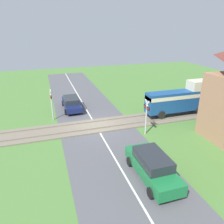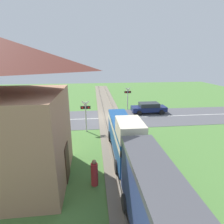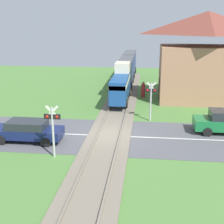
{
  "view_description": "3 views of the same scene",
  "coord_description": "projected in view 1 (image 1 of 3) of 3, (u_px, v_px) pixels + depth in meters",
  "views": [
    {
      "loc": [
        17.15,
        -3.97,
        8.35
      ],
      "look_at": [
        0.0,
        1.49,
        1.2
      ],
      "focal_mm": 35.0,
      "sensor_mm": 36.0,
      "label": 1
    },
    {
      "loc": [
        1.89,
        18.94,
        6.61
      ],
      "look_at": [
        0.0,
        1.49,
        1.2
      ],
      "focal_mm": 28.0,
      "sensor_mm": 36.0,
      "label": 2
    },
    {
      "loc": [
        2.32,
        -18.89,
        7.32
      ],
      "look_at": [
        0.0,
        1.49,
        1.2
      ],
      "focal_mm": 50.0,
      "sensor_mm": 36.0,
      "label": 3
    }
  ],
  "objects": [
    {
      "name": "ground_plane",
      "position": [
        96.0,
        126.0,
        19.39
      ],
      "size": [
        60.0,
        60.0,
        0.0
      ],
      "primitive_type": "plane",
      "color": "#4C7A38"
    },
    {
      "name": "road_surface",
      "position": [
        96.0,
        126.0,
        19.39
      ],
      "size": [
        48.0,
        6.4,
        0.02
      ],
      "color": "#515156",
      "rests_on": "ground_plane"
    },
    {
      "name": "track_bed",
      "position": [
        96.0,
        126.0,
        19.36
      ],
      "size": [
        2.8,
        48.0,
        0.24
      ],
      "color": "#756B5B",
      "rests_on": "ground_plane"
    },
    {
      "name": "car_near_crossing",
      "position": [
        72.0,
        103.0,
        23.1
      ],
      "size": [
        4.3,
        1.78,
        1.34
      ],
      "color": "#141E4C",
      "rests_on": "ground_plane"
    },
    {
      "name": "car_far_side",
      "position": [
        152.0,
        166.0,
        12.59
      ],
      "size": [
        4.52,
        1.8,
        1.57
      ],
      "color": "#197038",
      "rests_on": "ground_plane"
    },
    {
      "name": "crossing_signal_west_approach",
      "position": [
        51.0,
        101.0,
        20.03
      ],
      "size": [
        0.9,
        0.18,
        2.96
      ],
      "color": "#B7B7B7",
      "rests_on": "ground_plane"
    },
    {
      "name": "crossing_signal_east_approach",
      "position": [
        146.0,
        113.0,
        17.34
      ],
      "size": [
        0.9,
        0.18,
        2.96
      ],
      "color": "#B7B7B7",
      "rests_on": "ground_plane"
    },
    {
      "name": "pedestrian_by_station",
      "position": [
        214.0,
        113.0,
        20.47
      ],
      "size": [
        0.38,
        0.38,
        1.53
      ],
      "color": "#B2282D",
      "rests_on": "ground_plane"
    }
  ]
}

